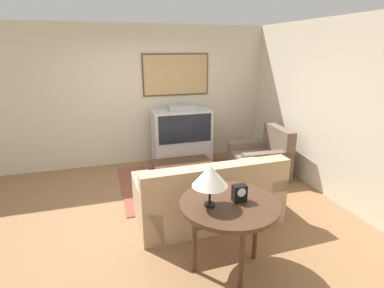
# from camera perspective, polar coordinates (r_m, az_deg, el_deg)

# --- Properties ---
(ground_plane) EXTENTS (12.00, 12.00, 0.00)m
(ground_plane) POSITION_cam_1_polar(r_m,az_deg,el_deg) (4.48, -5.66, -12.57)
(ground_plane) COLOR #8E6642
(wall_back) EXTENTS (12.00, 0.10, 2.70)m
(wall_back) POSITION_cam_1_polar(r_m,az_deg,el_deg) (6.04, -10.01, 8.98)
(wall_back) COLOR beige
(wall_back) RESTS_ON ground_plane
(wall_right) EXTENTS (0.06, 12.00, 2.70)m
(wall_right) POSITION_cam_1_polar(r_m,az_deg,el_deg) (5.14, 24.06, 6.08)
(wall_right) COLOR beige
(wall_right) RESTS_ON ground_plane
(area_rug) EXTENTS (2.32, 1.83, 0.01)m
(area_rug) POSITION_cam_1_polar(r_m,az_deg,el_deg) (5.35, -0.72, -7.07)
(area_rug) COLOR brown
(area_rug) RESTS_ON ground_plane
(tv) EXTENTS (1.13, 0.57, 1.21)m
(tv) POSITION_cam_1_polar(r_m,az_deg,el_deg) (5.95, -1.99, 1.34)
(tv) COLOR #B7B7BC
(tv) RESTS_ON ground_plane
(couch) EXTENTS (1.93, 0.95, 0.91)m
(couch) POSITION_cam_1_polar(r_m,az_deg,el_deg) (4.13, 3.16, -10.17)
(couch) COLOR tan
(couch) RESTS_ON ground_plane
(armchair) EXTENTS (0.95, 0.88, 0.91)m
(armchair) POSITION_cam_1_polar(r_m,az_deg,el_deg) (5.60, 12.96, -3.17)
(armchair) COLOR brown
(armchair) RESTS_ON ground_plane
(coffee_table) EXTENTS (1.00, 0.64, 0.40)m
(coffee_table) POSITION_cam_1_polar(r_m,az_deg,el_deg) (5.10, -1.72, -4.04)
(coffee_table) COLOR #472D1E
(coffee_table) RESTS_ON ground_plane
(console_table) EXTENTS (1.01, 1.01, 0.79)m
(console_table) POSITION_cam_1_polar(r_m,az_deg,el_deg) (3.11, 7.12, -12.10)
(console_table) COLOR #472D1E
(console_table) RESTS_ON ground_plane
(table_lamp) EXTENTS (0.35, 0.35, 0.42)m
(table_lamp) POSITION_cam_1_polar(r_m,az_deg,el_deg) (2.85, 3.47, -6.12)
(table_lamp) COLOR black
(table_lamp) RESTS_ON console_table
(mantel_clock) EXTENTS (0.14, 0.10, 0.17)m
(mantel_clock) POSITION_cam_1_polar(r_m,az_deg,el_deg) (3.06, 9.02, -9.25)
(mantel_clock) COLOR black
(mantel_clock) RESTS_ON console_table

